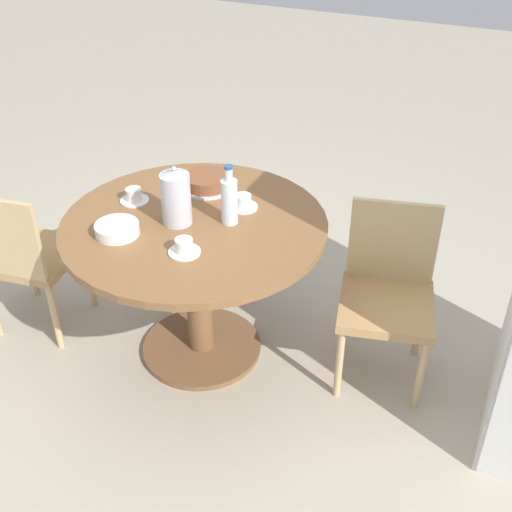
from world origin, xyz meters
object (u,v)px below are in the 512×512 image
(coffee_pot, at_px, (176,197))
(cup_a, at_px, (243,203))
(cup_c, at_px, (184,247))
(cake_main, at_px, (207,182))
(chair_a, at_px, (26,255))
(cup_b, at_px, (134,196))
(chair_b, at_px, (388,291))
(water_bottle, at_px, (229,200))

(coffee_pot, bearing_deg, cup_a, 138.91)
(cup_a, bearing_deg, cup_c, -7.74)
(cake_main, xyz_separation_m, cup_c, (0.54, 0.18, -0.01))
(cake_main, height_order, cup_c, cake_main)
(chair_a, bearing_deg, cup_a, -167.21)
(coffee_pot, bearing_deg, chair_a, -79.27)
(chair_a, height_order, cup_b, chair_a)
(chair_b, xyz_separation_m, water_bottle, (0.20, -0.70, 0.42))
(coffee_pot, height_order, cake_main, coffee_pot)
(cake_main, relative_size, cup_c, 1.83)
(chair_a, height_order, cake_main, chair_a)
(water_bottle, relative_size, cup_a, 2.04)
(water_bottle, relative_size, cup_c, 2.04)
(chair_b, height_order, cake_main, chair_b)
(chair_b, bearing_deg, cake_main, 164.37)
(chair_b, bearing_deg, coffee_pot, -175.08)
(coffee_pot, xyz_separation_m, water_bottle, (-0.10, 0.21, -0.01))
(coffee_pot, bearing_deg, water_bottle, 114.76)
(cup_a, bearing_deg, chair_b, 94.62)
(water_bottle, bearing_deg, cup_c, -11.62)
(water_bottle, bearing_deg, chair_b, 105.89)
(chair_a, height_order, cup_a, chair_a)
(chair_b, distance_m, water_bottle, 0.83)
(cake_main, height_order, cup_b, cake_main)
(coffee_pot, distance_m, water_bottle, 0.23)
(chair_a, distance_m, water_bottle, 1.12)
(cup_a, xyz_separation_m, cup_b, (0.16, -0.49, 0.00))
(chair_a, xyz_separation_m, water_bottle, (-0.25, 1.01, 0.42))
(chair_a, height_order, cup_c, chair_a)
(cup_c, bearing_deg, chair_b, 123.22)
(cup_b, bearing_deg, coffee_pot, 73.53)
(chair_a, bearing_deg, cake_main, -155.89)
(chair_a, distance_m, cup_b, 0.66)
(water_bottle, bearing_deg, chair_a, -76.19)
(cup_b, bearing_deg, cake_main, 135.65)
(cake_main, bearing_deg, water_bottle, 45.46)
(chair_b, xyz_separation_m, cup_a, (0.06, -0.70, 0.33))
(chair_b, distance_m, coffee_pot, 1.04)
(chair_b, relative_size, coffee_pot, 3.07)
(chair_b, height_order, cup_a, chair_b)
(water_bottle, height_order, cup_b, water_bottle)
(cup_c, bearing_deg, chair_a, -92.98)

